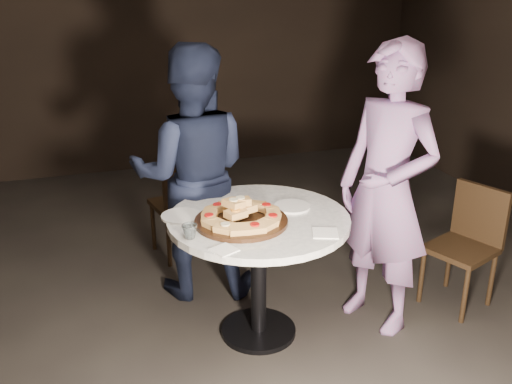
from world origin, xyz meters
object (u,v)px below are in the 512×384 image
(diner_teal, at_px, (387,191))
(focaccia_pile, at_px, (240,213))
(table, at_px, (259,239))
(serving_board, at_px, (241,221))
(chair_far, at_px, (183,200))
(diner_navy, at_px, (192,174))
(water_glass, at_px, (190,231))
(chair_right, at_px, (469,238))

(diner_teal, bearing_deg, focaccia_pile, -116.44)
(table, bearing_deg, diner_teal, -5.82)
(table, xyz_separation_m, serving_board, (-0.12, -0.06, 0.16))
(serving_board, bearing_deg, chair_far, 95.27)
(chair_far, xyz_separation_m, diner_teal, (0.99, -1.20, 0.40))
(focaccia_pile, xyz_separation_m, diner_navy, (-0.12, 0.70, 0.01))
(water_glass, xyz_separation_m, diner_teal, (1.19, 0.08, 0.06))
(diner_navy, bearing_deg, table, 124.66)
(water_glass, bearing_deg, diner_navy, 77.37)
(diner_navy, distance_m, diner_teal, 1.24)
(diner_navy, xyz_separation_m, diner_teal, (1.01, -0.72, 0.03))
(serving_board, height_order, focaccia_pile, focaccia_pile)
(serving_board, bearing_deg, water_glass, -161.72)
(serving_board, xyz_separation_m, diner_teal, (0.88, -0.02, 0.08))
(chair_far, xyz_separation_m, chair_right, (1.65, -1.17, -0.01))
(focaccia_pile, bearing_deg, water_glass, -160.65)
(serving_board, distance_m, chair_far, 1.23)
(table, distance_m, diner_teal, 0.80)
(diner_navy, bearing_deg, water_glass, 91.13)
(serving_board, distance_m, chair_right, 1.58)
(focaccia_pile, height_order, chair_right, focaccia_pile)
(diner_navy, bearing_deg, focaccia_pile, 113.75)
(diner_navy, relative_size, diner_teal, 0.96)
(water_glass, bearing_deg, diner_teal, 3.93)
(water_glass, distance_m, chair_far, 1.34)
(chair_far, xyz_separation_m, diner_navy, (-0.02, -0.48, 0.37))
(focaccia_pile, relative_size, water_glass, 5.64)
(water_glass, height_order, diner_navy, diner_navy)
(water_glass, height_order, chair_right, water_glass)
(chair_right, xyz_separation_m, diner_teal, (-0.66, -0.03, 0.42))
(chair_right, height_order, diner_teal, diner_teal)
(diner_teal, bearing_deg, table, -120.65)
(focaccia_pile, relative_size, chair_far, 0.56)
(chair_far, height_order, diner_teal, diner_teal)
(serving_board, relative_size, diner_navy, 0.31)
(chair_right, bearing_deg, serving_board, -111.51)
(table, height_order, diner_navy, diner_navy)
(chair_far, height_order, chair_right, chair_far)
(chair_right, bearing_deg, chair_far, -147.27)
(table, height_order, water_glass, water_glass)
(serving_board, height_order, diner_teal, diner_teal)
(serving_board, distance_m, diner_navy, 0.72)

